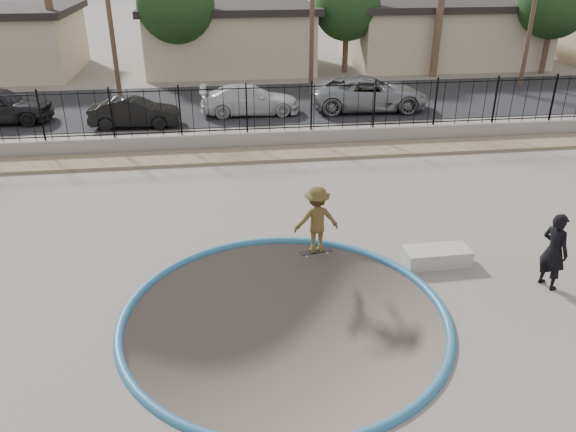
# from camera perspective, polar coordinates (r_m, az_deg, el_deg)

# --- Properties ---
(ground) EXTENTS (120.00, 120.00, 2.20)m
(ground) POSITION_cam_1_polar(r_m,az_deg,el_deg) (24.16, -4.30, 5.82)
(ground) COLOR slate
(ground) RESTS_ON ground
(bowl_pit) EXTENTS (6.84, 6.84, 1.80)m
(bowl_pit) POSITION_cam_1_polar(r_m,az_deg,el_deg) (12.08, -0.31, -10.25)
(bowl_pit) COLOR #463E36
(bowl_pit) RESTS_ON ground
(coping_ring) EXTENTS (7.04, 7.04, 0.20)m
(coping_ring) POSITION_cam_1_polar(r_m,az_deg,el_deg) (12.08, -0.31, -10.25)
(coping_ring) COLOR #2A6789
(coping_ring) RESTS_ON ground
(rock_strip) EXTENTS (42.00, 1.60, 0.11)m
(rock_strip) POSITION_cam_1_polar(r_m,az_deg,el_deg) (21.14, -3.90, 6.21)
(rock_strip) COLOR tan
(rock_strip) RESTS_ON ground
(retaining_wall) EXTENTS (42.00, 0.45, 0.60)m
(retaining_wall) POSITION_cam_1_polar(r_m,az_deg,el_deg) (22.10, -4.13, 7.75)
(retaining_wall) COLOR gray
(retaining_wall) RESTS_ON ground
(fence) EXTENTS (40.00, 0.04, 1.80)m
(fence) POSITION_cam_1_polar(r_m,az_deg,el_deg) (21.77, -4.23, 10.76)
(fence) COLOR black
(fence) RESTS_ON retaining_wall
(street) EXTENTS (90.00, 8.00, 0.04)m
(street) POSITION_cam_1_polar(r_m,az_deg,el_deg) (28.61, -5.05, 11.31)
(street) COLOR black
(street) RESTS_ON ground
(house_center) EXTENTS (10.60, 8.60, 3.90)m
(house_center) POSITION_cam_1_polar(r_m,az_deg,el_deg) (37.57, -6.00, 17.76)
(house_center) COLOR tan
(house_center) RESTS_ON ground
(house_east) EXTENTS (12.60, 8.60, 3.90)m
(house_east) POSITION_cam_1_polar(r_m,az_deg,el_deg) (40.52, 15.21, 17.63)
(house_east) COLOR tan
(house_east) RESTS_ON ground
(utility_pole_left) EXTENTS (1.70, 0.24, 9.00)m
(utility_pole_left) POSITION_cam_1_polar(r_m,az_deg,el_deg) (30.17, -17.85, 20.05)
(utility_pole_left) COLOR #473323
(utility_pole_left) RESTS_ON ground
(street_tree_left) EXTENTS (4.32, 4.32, 6.36)m
(street_tree_left) POSITION_cam_1_polar(r_m,az_deg,el_deg) (33.87, -11.35, 20.34)
(street_tree_left) COLOR #473323
(street_tree_left) RESTS_ON ground
(street_tree_mid) EXTENTS (3.96, 3.96, 5.83)m
(street_tree_mid) POSITION_cam_1_polar(r_m,az_deg,el_deg) (35.81, 6.03, 20.38)
(street_tree_mid) COLOR #473323
(street_tree_mid) RESTS_ON ground
(street_tree_right) EXTENTS (4.32, 4.32, 6.36)m
(street_tree_right) POSITION_cam_1_polar(r_m,az_deg,el_deg) (38.57, 25.50, 19.10)
(street_tree_right) COLOR #473323
(street_tree_right) RESTS_ON ground
(skater) EXTENTS (1.17, 0.72, 1.74)m
(skater) POSITION_cam_1_polar(r_m,az_deg,el_deg) (13.99, 2.92, -0.73)
(skater) COLOR brown
(skater) RESTS_ON ground
(skateboard) EXTENTS (0.85, 0.36, 0.07)m
(skateboard) POSITION_cam_1_polar(r_m,az_deg,el_deg) (14.37, 2.85, -3.64)
(skateboard) COLOR black
(skateboard) RESTS_ON ground
(videographer) EXTENTS (0.64, 0.78, 1.84)m
(videographer) POSITION_cam_1_polar(r_m,az_deg,el_deg) (13.98, 25.42, -3.22)
(videographer) COLOR black
(videographer) RESTS_ON ground
(concrete_ledge) EXTENTS (1.62, 0.74, 0.40)m
(concrete_ledge) POSITION_cam_1_polar(r_m,az_deg,el_deg) (14.34, 14.85, -3.96)
(concrete_ledge) COLOR #AEAA9B
(concrete_ledge) RESTS_ON ground
(car_b) EXTENTS (3.83, 1.49, 1.24)m
(car_b) POSITION_cam_1_polar(r_m,az_deg,el_deg) (25.34, -15.32, 10.11)
(car_b) COLOR black
(car_b) RESTS_ON street
(car_c) EXTENTS (4.57, 1.89, 1.32)m
(car_c) POSITION_cam_1_polar(r_m,az_deg,el_deg) (26.54, -3.89, 11.71)
(car_c) COLOR silver
(car_c) RESTS_ON street
(car_d) EXTENTS (5.68, 2.86, 1.54)m
(car_d) POSITION_cam_1_polar(r_m,az_deg,el_deg) (27.46, 8.24, 12.23)
(car_d) COLOR gray
(car_d) RESTS_ON street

